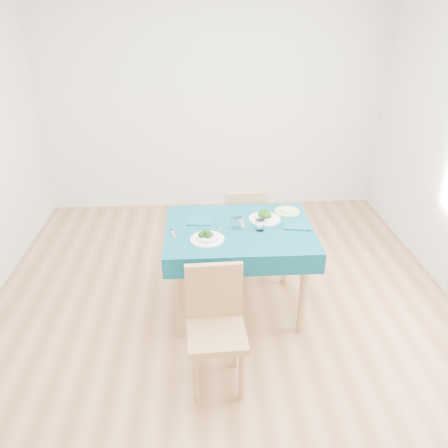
{
  "coord_description": "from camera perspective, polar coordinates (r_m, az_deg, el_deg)",
  "views": [
    {
      "loc": [
        -0.17,
        -2.88,
        2.32
      ],
      "look_at": [
        0.0,
        0.0,
        0.85
      ],
      "focal_mm": 35.0,
      "sensor_mm": 36.0,
      "label": 1
    }
  ],
  "objects": [
    {
      "name": "room_shell",
      "position": [
        3.04,
        0.0,
        8.4
      ],
      "size": [
        4.02,
        4.52,
        2.73
      ],
      "color": "#8D5E3A",
      "rests_on": "ground"
    },
    {
      "name": "table",
      "position": [
        3.57,
        1.89,
        -5.93
      ],
      "size": [
        1.13,
        0.86,
        0.76
      ],
      "primitive_type": "cube",
      "color": "#084357",
      "rests_on": "ground"
    },
    {
      "name": "chair_near",
      "position": [
        2.84,
        -0.99,
        -13.63
      ],
      "size": [
        0.39,
        0.42,
        0.93
      ],
      "primitive_type": "cube",
      "rotation": [
        0.0,
        0.0,
        0.04
      ],
      "color": "#A1794B",
      "rests_on": "ground"
    },
    {
      "name": "chair_far",
      "position": [
        4.09,
        2.47,
        0.19
      ],
      "size": [
        0.41,
        0.44,
        0.95
      ],
      "primitive_type": "cube",
      "rotation": [
        0.0,
        0.0,
        3.22
      ],
      "color": "#A1794B",
      "rests_on": "ground"
    },
    {
      "name": "bowl_near",
      "position": [
        3.19,
        -2.2,
        -1.49
      ],
      "size": [
        0.25,
        0.25,
        0.08
      ],
      "primitive_type": null,
      "color": "white",
      "rests_on": "table"
    },
    {
      "name": "bowl_far",
      "position": [
        3.5,
        5.36,
        1.13
      ],
      "size": [
        0.26,
        0.26,
        0.08
      ],
      "primitive_type": null,
      "color": "white",
      "rests_on": "table"
    },
    {
      "name": "fork_near",
      "position": [
        3.31,
        -6.65,
        -1.26
      ],
      "size": [
        0.07,
        0.17,
        0.0
      ],
      "primitive_type": "cube",
      "rotation": [
        0.0,
        0.0,
        0.27
      ],
      "color": "silver",
      "rests_on": "table"
    },
    {
      "name": "knife_near",
      "position": [
        3.29,
        -0.86,
        -1.28
      ],
      "size": [
        0.09,
        0.22,
        0.0
      ],
      "primitive_type": "cube",
      "rotation": [
        0.0,
        0.0,
        -0.34
      ],
      "color": "silver",
      "rests_on": "table"
    },
    {
      "name": "fork_far",
      "position": [
        3.46,
        2.33,
        0.26
      ],
      "size": [
        0.04,
        0.2,
        0.0
      ],
      "primitive_type": "cube",
      "rotation": [
        0.0,
        0.0,
        0.08
      ],
      "color": "silver",
      "rests_on": "table"
    },
    {
      "name": "knife_far",
      "position": [
        3.46,
        10.17,
        -0.17
      ],
      "size": [
        0.1,
        0.19,
        0.0
      ],
      "primitive_type": "cube",
      "rotation": [
        0.0,
        0.0,
        -0.45
      ],
      "color": "silver",
      "rests_on": "table"
    },
    {
      "name": "napkin_near",
      "position": [
        3.47,
        -3.28,
        0.32
      ],
      "size": [
        0.2,
        0.15,
        0.01
      ],
      "primitive_type": "cube",
      "rotation": [
        0.0,
        0.0,
        -0.1
      ],
      "color": "#0B4C61",
      "rests_on": "table"
    },
    {
      "name": "napkin_far",
      "position": [
        3.45,
        9.49,
        -0.18
      ],
      "size": [
        0.24,
        0.19,
        0.01
      ],
      "primitive_type": "cube",
      "rotation": [
        0.0,
        0.0,
        -0.2
      ],
      "color": "#0B4C61",
      "rests_on": "table"
    },
    {
      "name": "tumbler_center",
      "position": [
        3.36,
        1.42,
        0.15
      ],
      "size": [
        0.07,
        0.07,
        0.08
      ],
      "primitive_type": "cylinder",
      "color": "white",
      "rests_on": "table"
    },
    {
      "name": "tumbler_side",
      "position": [
        3.33,
        4.71,
        -0.14
      ],
      "size": [
        0.07,
        0.07,
        0.09
      ],
      "primitive_type": "cylinder",
      "color": "white",
      "rests_on": "table"
    },
    {
      "name": "side_plate",
      "position": [
        3.67,
        8.25,
        1.64
      ],
      "size": [
        0.21,
        0.21,
        0.01
      ],
      "primitive_type": "cylinder",
      "color": "#A8D266",
      "rests_on": "table"
    },
    {
      "name": "bread_slice",
      "position": [
        3.66,
        8.26,
        1.81
      ],
      "size": [
        0.12,
        0.12,
        0.01
      ],
      "primitive_type": "cube",
      "rotation": [
        0.0,
        0.0,
        0.53
      ],
      "color": "beige",
      "rests_on": "side_plate"
    }
  ]
}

